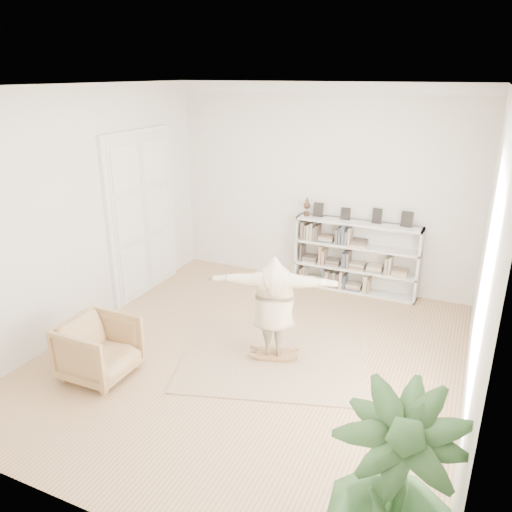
{
  "coord_description": "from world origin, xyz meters",
  "views": [
    {
      "loc": [
        2.56,
        -5.51,
        3.75
      ],
      "look_at": [
        -0.12,
        0.4,
        1.35
      ],
      "focal_mm": 35.0,
      "sensor_mm": 36.0,
      "label": 1
    }
  ],
  "objects_px": {
    "rocker_board": "(273,354)",
    "houseplant": "(391,496)",
    "person": "(274,304)",
    "bookshelf": "(356,258)",
    "armchair": "(99,349)"
  },
  "relations": [
    {
      "from": "rocker_board",
      "to": "houseplant",
      "type": "height_order",
      "value": "houseplant"
    },
    {
      "from": "person",
      "to": "rocker_board",
      "type": "bearing_deg",
      "value": 149.04
    },
    {
      "from": "rocker_board",
      "to": "houseplant",
      "type": "xyz_separation_m",
      "value": [
        2.01,
        -2.63,
        0.78
      ]
    },
    {
      "from": "person",
      "to": "houseplant",
      "type": "height_order",
      "value": "houseplant"
    },
    {
      "from": "rocker_board",
      "to": "person",
      "type": "xyz_separation_m",
      "value": [
        -0.0,
        0.0,
        0.77
      ]
    },
    {
      "from": "rocker_board",
      "to": "person",
      "type": "distance_m",
      "value": 0.77
    },
    {
      "from": "rocker_board",
      "to": "person",
      "type": "height_order",
      "value": "person"
    },
    {
      "from": "bookshelf",
      "to": "rocker_board",
      "type": "distance_m",
      "value": 2.83
    },
    {
      "from": "armchair",
      "to": "person",
      "type": "relative_size",
      "value": 0.49
    },
    {
      "from": "armchair",
      "to": "rocker_board",
      "type": "xyz_separation_m",
      "value": [
        1.9,
        1.31,
        -0.33
      ]
    },
    {
      "from": "bookshelf",
      "to": "houseplant",
      "type": "bearing_deg",
      "value": -73.83
    },
    {
      "from": "bookshelf",
      "to": "armchair",
      "type": "distance_m",
      "value": 4.68
    },
    {
      "from": "person",
      "to": "armchair",
      "type": "bearing_deg",
      "value": 17.62
    },
    {
      "from": "bookshelf",
      "to": "person",
      "type": "distance_m",
      "value": 2.78
    },
    {
      "from": "armchair",
      "to": "person",
      "type": "distance_m",
      "value": 2.35
    }
  ]
}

